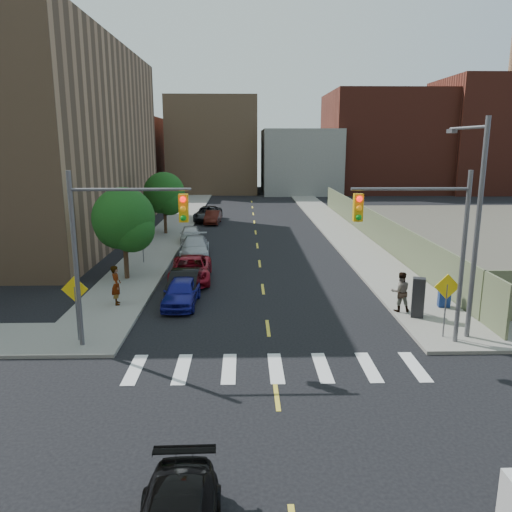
{
  "coord_description": "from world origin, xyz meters",
  "views": [
    {
      "loc": [
        -1.01,
        -12.74,
        8.02
      ],
      "look_at": [
        -0.4,
        13.59,
        2.0
      ],
      "focal_mm": 35.0,
      "sensor_mm": 36.0,
      "label": 1
    }
  ],
  "objects_px": {
    "parked_car_red": "(191,269)",
    "parked_car_white": "(190,234)",
    "payphone": "(418,298)",
    "parked_car_grey": "(208,214)",
    "parked_car_black": "(185,284)",
    "parked_car_silver": "(195,247)",
    "parked_car_maroon": "(213,217)",
    "pedestrian_east": "(400,292)",
    "mailbox": "(444,294)",
    "pedestrian_west": "(116,285)",
    "parked_car_blue": "(181,292)"
  },
  "relations": [
    {
      "from": "pedestrian_west",
      "to": "parked_car_red",
      "type": "bearing_deg",
      "value": -50.33
    },
    {
      "from": "parked_car_maroon",
      "to": "pedestrian_west",
      "type": "height_order",
      "value": "pedestrian_west"
    },
    {
      "from": "parked_car_silver",
      "to": "parked_car_red",
      "type": "bearing_deg",
      "value": -90.29
    },
    {
      "from": "parked_car_red",
      "to": "parked_car_silver",
      "type": "height_order",
      "value": "parked_car_silver"
    },
    {
      "from": "parked_car_blue",
      "to": "parked_car_grey",
      "type": "xyz_separation_m",
      "value": [
        -0.61,
        27.74,
        0.06
      ]
    },
    {
      "from": "parked_car_blue",
      "to": "parked_car_silver",
      "type": "distance_m",
      "value": 10.93
    },
    {
      "from": "parked_car_white",
      "to": "parked_car_grey",
      "type": "xyz_separation_m",
      "value": [
        0.63,
        11.54,
        0.07
      ]
    },
    {
      "from": "parked_car_blue",
      "to": "parked_car_grey",
      "type": "height_order",
      "value": "parked_car_grey"
    },
    {
      "from": "parked_car_blue",
      "to": "parked_car_white",
      "type": "xyz_separation_m",
      "value": [
        -1.24,
        16.2,
        -0.0
      ]
    },
    {
      "from": "parked_car_grey",
      "to": "mailbox",
      "type": "relative_size",
      "value": 4.07
    },
    {
      "from": "parked_car_red",
      "to": "parked_car_black",
      "type": "bearing_deg",
      "value": -92.4
    },
    {
      "from": "parked_car_red",
      "to": "parked_car_grey",
      "type": "xyz_separation_m",
      "value": [
        -0.61,
        23.22,
        0.04
      ]
    },
    {
      "from": "parked_car_black",
      "to": "parked_car_red",
      "type": "distance_m",
      "value": 3.12
    },
    {
      "from": "parked_car_blue",
      "to": "parked_car_black",
      "type": "distance_m",
      "value": 1.4
    },
    {
      "from": "payphone",
      "to": "parked_car_grey",
      "type": "bearing_deg",
      "value": 128.06
    },
    {
      "from": "parked_car_black",
      "to": "parked_car_silver",
      "type": "distance_m",
      "value": 9.53
    },
    {
      "from": "mailbox",
      "to": "pedestrian_east",
      "type": "relative_size",
      "value": 0.69
    },
    {
      "from": "parked_car_silver",
      "to": "pedestrian_east",
      "type": "xyz_separation_m",
      "value": [
        10.93,
        -12.49,
        0.39
      ]
    },
    {
      "from": "parked_car_red",
      "to": "pedestrian_west",
      "type": "height_order",
      "value": "pedestrian_west"
    },
    {
      "from": "payphone",
      "to": "pedestrian_east",
      "type": "xyz_separation_m",
      "value": [
        -0.57,
        0.81,
        0.04
      ]
    },
    {
      "from": "pedestrian_west",
      "to": "pedestrian_east",
      "type": "xyz_separation_m",
      "value": [
        13.73,
        -1.36,
        -0.03
      ]
    },
    {
      "from": "parked_car_silver",
      "to": "pedestrian_east",
      "type": "height_order",
      "value": "pedestrian_east"
    },
    {
      "from": "parked_car_silver",
      "to": "mailbox",
      "type": "bearing_deg",
      "value": -45.39
    },
    {
      "from": "parked_car_white",
      "to": "pedestrian_west",
      "type": "relative_size",
      "value": 2.03
    },
    {
      "from": "parked_car_white",
      "to": "pedestrian_east",
      "type": "distance_m",
      "value": 21.33
    },
    {
      "from": "parked_car_red",
      "to": "parked_car_white",
      "type": "height_order",
      "value": "parked_car_red"
    },
    {
      "from": "parked_car_white",
      "to": "payphone",
      "type": "distance_m",
      "value": 22.32
    },
    {
      "from": "mailbox",
      "to": "pedestrian_west",
      "type": "bearing_deg",
      "value": -174.54
    },
    {
      "from": "parked_car_black",
      "to": "parked_car_white",
      "type": "height_order",
      "value": "parked_car_black"
    },
    {
      "from": "pedestrian_west",
      "to": "parked_car_silver",
      "type": "bearing_deg",
      "value": -30.67
    },
    {
      "from": "parked_car_black",
      "to": "parked_car_grey",
      "type": "bearing_deg",
      "value": 93.28
    },
    {
      "from": "payphone",
      "to": "pedestrian_west",
      "type": "height_order",
      "value": "pedestrian_west"
    },
    {
      "from": "parked_car_blue",
      "to": "parked_car_maroon",
      "type": "height_order",
      "value": "parked_car_blue"
    },
    {
      "from": "payphone",
      "to": "parked_car_red",
      "type": "bearing_deg",
      "value": 164.96
    },
    {
      "from": "parked_car_silver",
      "to": "parked_car_white",
      "type": "distance_m",
      "value": 5.35
    },
    {
      "from": "parked_car_silver",
      "to": "mailbox",
      "type": "xyz_separation_m",
      "value": [
        13.3,
        -11.89,
        0.07
      ]
    },
    {
      "from": "parked_car_black",
      "to": "parked_car_red",
      "type": "bearing_deg",
      "value": 91.95
    },
    {
      "from": "pedestrian_east",
      "to": "parked_car_grey",
      "type": "bearing_deg",
      "value": -66.54
    },
    {
      "from": "parked_car_black",
      "to": "parked_car_grey",
      "type": "xyz_separation_m",
      "value": [
        -0.61,
        26.34,
        0.05
      ]
    },
    {
      "from": "parked_car_white",
      "to": "mailbox",
      "type": "xyz_separation_m",
      "value": [
        14.17,
        -17.17,
        0.11
      ]
    },
    {
      "from": "parked_car_black",
      "to": "parked_car_red",
      "type": "xyz_separation_m",
      "value": [
        0.0,
        3.12,
        0.01
      ]
    },
    {
      "from": "parked_car_black",
      "to": "payphone",
      "type": "xyz_separation_m",
      "value": [
        11.13,
        -3.78,
        0.37
      ]
    },
    {
      "from": "mailbox",
      "to": "pedestrian_east",
      "type": "xyz_separation_m",
      "value": [
        -2.37,
        -0.6,
        0.32
      ]
    },
    {
      "from": "parked_car_grey",
      "to": "parked_car_maroon",
      "type": "bearing_deg",
      "value": -67.86
    },
    {
      "from": "parked_car_white",
      "to": "parked_car_maroon",
      "type": "distance_m",
      "value": 9.7
    },
    {
      "from": "parked_car_blue",
      "to": "parked_car_silver",
      "type": "relative_size",
      "value": 0.81
    },
    {
      "from": "parked_car_red",
      "to": "payphone",
      "type": "distance_m",
      "value": 13.1
    },
    {
      "from": "parked_car_blue",
      "to": "parked_car_maroon",
      "type": "distance_m",
      "value": 25.82
    },
    {
      "from": "parked_car_silver",
      "to": "parked_car_blue",
      "type": "bearing_deg",
      "value": -91.66
    },
    {
      "from": "parked_car_silver",
      "to": "parked_car_maroon",
      "type": "height_order",
      "value": "parked_car_silver"
    }
  ]
}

